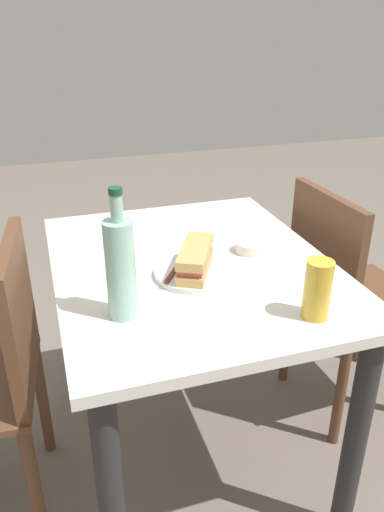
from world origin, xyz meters
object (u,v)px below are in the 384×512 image
Objects in this scene: knife_near at (176,269)px; chair_near at (344,291)px; plate_near at (195,272)px; beer_glass at (317,290)px; dining_table at (192,302)px; baguette_sandwich_near at (195,259)px; water_bottle at (121,267)px; olive_bowl at (249,247)px.

chair_near is at bearing -77.93° from knife_near.
plate_near is 1.56× the size of beer_glass.
dining_table is 6.57× the size of beer_glass.
plate_near reaches higher than dining_table.
dining_table is at bearing 97.52° from chair_near.
chair_near is 4.03× the size of baguette_sandwich_near.
water_bottle is at bearing 132.39° from dining_table.
chair_near is 2.77× the size of water_bottle.
plate_near is 0.29m from water_bottle.
chair_near is at bearing -82.48° from dining_table.
beer_glass reaches higher than knife_near.
beer_glass is (-0.35, -0.18, 0.20)m from dining_table.
chair_near is 5.52× the size of knife_near.
water_bottle reaches higher than beer_glass.
beer_glass is (-0.28, -0.20, 0.06)m from plate_near.
olive_bowl is at bearing 0.47° from beer_glass.
olive_bowl is at bearing -64.84° from plate_near.
baguette_sandwich_near is 0.06m from knife_near.
beer_glass is at bearing -108.31° from water_bottle.
beer_glass is 0.37m from olive_bowl.
water_bottle is at bearing 132.09° from knife_near.
baguette_sandwich_near is 2.51× the size of olive_bowl.
knife_near is (-0.06, 0.07, 0.15)m from dining_table.
knife_near reaches higher than plate_near.
baguette_sandwich_near is at bearing 90.00° from plate_near.
baguette_sandwich_near is 0.34m from beer_glass.
dining_table is 4.20× the size of plate_near.
chair_near is at bearing -42.43° from beer_glass.
dining_table is at bearing 95.53° from olive_bowl.
beer_glass reaches higher than plate_near.
baguette_sandwich_near reaches higher than dining_table.
chair_near is (0.08, -0.58, -0.11)m from dining_table.
water_bottle is (-0.29, 0.81, 0.36)m from chair_near.
baguette_sandwich_near reaches higher than knife_near.
chair_near reaches higher than olive_bowl.
baguette_sandwich_near is at bearing 35.60° from beer_glass.
dining_table is 0.17m from knife_near.
olive_bowl is at bearing -84.47° from dining_table.
baguette_sandwich_near is at bearing -57.63° from water_bottle.
plate_near is 1.43× the size of knife_near.
baguette_sandwich_near is (0.00, 0.00, 0.04)m from plate_near.
dining_table is 0.16m from plate_near.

